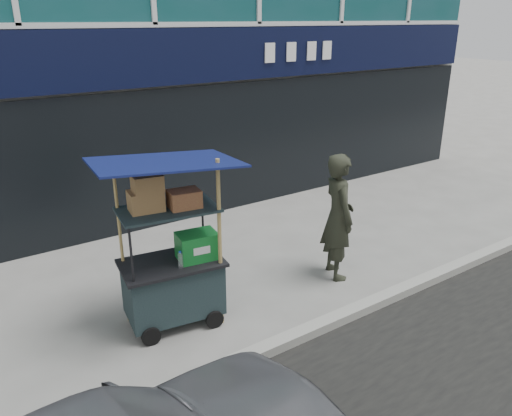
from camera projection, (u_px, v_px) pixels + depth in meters
ground at (305, 324)px, 6.09m from camera, size 80.00×80.00×0.00m
curb at (316, 328)px, 5.91m from camera, size 80.00×0.18×0.12m
vendor_cart at (173, 267)px, 5.89m from camera, size 1.71×1.32×2.12m
vendor_man at (338, 217)px, 6.96m from camera, size 0.64×0.77×1.81m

